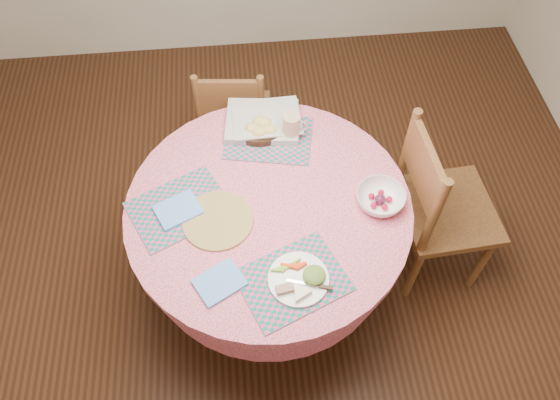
{
  "coord_description": "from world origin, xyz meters",
  "views": [
    {
      "loc": [
        -0.08,
        -1.32,
        2.68
      ],
      "look_at": [
        0.05,
        0.0,
        0.78
      ],
      "focal_mm": 35.0,
      "sensor_mm": 36.0,
      "label": 1
    }
  ],
  "objects": [
    {
      "name": "placemat_left",
      "position": [
        -0.38,
        0.02,
        0.75
      ],
      "size": [
        0.49,
        0.45,
        0.01
      ],
      "primitive_type": "cube",
      "rotation": [
        0.0,
        0.0,
        0.45
      ],
      "color": "#136E61",
      "rests_on": "dining_table"
    },
    {
      "name": "chair_right",
      "position": [
        0.82,
        0.07,
        0.52
      ],
      "size": [
        0.47,
        0.49,
        1.0
      ],
      "rotation": [
        0.0,
        0.0,
        1.64
      ],
      "color": "brown",
      "rests_on": "ground"
    },
    {
      "name": "napkin_near",
      "position": [
        -0.22,
        -0.35,
        0.76
      ],
      "size": [
        0.23,
        0.21,
        0.01
      ],
      "primitive_type": "cube",
      "rotation": [
        0.0,
        0.0,
        0.5
      ],
      "color": "#5C98EE",
      "rests_on": "dining_table"
    },
    {
      "name": "newspaper_stack",
      "position": [
        0.02,
        0.47,
        0.78
      ],
      "size": [
        0.37,
        0.31,
        0.04
      ],
      "rotation": [
        0.0,
        0.0,
        -0.12
      ],
      "color": "silver",
      "rests_on": "dining_table"
    },
    {
      "name": "latte_mug",
      "position": [
        0.14,
        0.37,
        0.83
      ],
      "size": [
        0.12,
        0.08,
        0.14
      ],
      "color": "tan",
      "rests_on": "placemat_back"
    },
    {
      "name": "chair_back",
      "position": [
        -0.13,
        0.82,
        0.45
      ],
      "size": [
        0.43,
        0.42,
        0.85
      ],
      "rotation": [
        0.0,
        0.0,
        3.04
      ],
      "color": "brown",
      "rests_on": "ground"
    },
    {
      "name": "placemat_back",
      "position": [
        0.03,
        0.38,
        0.75
      ],
      "size": [
        0.45,
        0.37,
        0.01
      ],
      "primitive_type": "cube",
      "rotation": [
        0.0,
        0.0,
        -0.2
      ],
      "color": "#136E61",
      "rests_on": "dining_table"
    },
    {
      "name": "bread_bowl",
      "position": [
        0.0,
        0.41,
        0.79
      ],
      "size": [
        0.23,
        0.23,
        0.08
      ],
      "color": "black",
      "rests_on": "placemat_back"
    },
    {
      "name": "room_envelope",
      "position": [
        0.0,
        0.0,
        1.71
      ],
      "size": [
        4.01,
        4.01,
        2.71
      ],
      "color": "silver",
      "rests_on": "ground"
    },
    {
      "name": "dinner_plate",
      "position": [
        0.09,
        -0.38,
        0.77
      ],
      "size": [
        0.24,
        0.25,
        0.05
      ],
      "rotation": [
        0.0,
        0.0,
        0.15
      ],
      "color": "white",
      "rests_on": "placemat_front"
    },
    {
      "name": "fruit_bowl",
      "position": [
        0.48,
        -0.04,
        0.78
      ],
      "size": [
        0.27,
        0.27,
        0.07
      ],
      "rotation": [
        0.0,
        0.0,
        0.4
      ],
      "color": "white",
      "rests_on": "dining_table"
    },
    {
      "name": "wicker_trivet",
      "position": [
        -0.22,
        -0.06,
        0.76
      ],
      "size": [
        0.3,
        0.3,
        0.01
      ],
      "primitive_type": "cylinder",
      "color": "olive",
      "rests_on": "dining_table"
    },
    {
      "name": "ground",
      "position": [
        0.0,
        0.0,
        0.0
      ],
      "size": [
        4.0,
        4.0,
        0.0
      ],
      "primitive_type": "plane",
      "color": "#331C0F",
      "rests_on": "ground"
    },
    {
      "name": "napkin_far",
      "position": [
        -0.38,
        0.0,
        0.76
      ],
      "size": [
        0.22,
        0.2,
        0.01
      ],
      "primitive_type": "cube",
      "rotation": [
        0.0,
        0.0,
        0.44
      ],
      "color": "#5C98EE",
      "rests_on": "placemat_left"
    },
    {
      "name": "dining_table",
      "position": [
        0.0,
        0.0,
        0.56
      ],
      "size": [
        1.24,
        1.24,
        0.75
      ],
      "color": "pink",
      "rests_on": "ground"
    },
    {
      "name": "placemat_front",
      "position": [
        0.06,
        -0.37,
        0.75
      ],
      "size": [
        0.48,
        0.43,
        0.01
      ],
      "primitive_type": "cube",
      "rotation": [
        0.0,
        0.0,
        0.39
      ],
      "color": "#136E61",
      "rests_on": "dining_table"
    }
  ]
}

